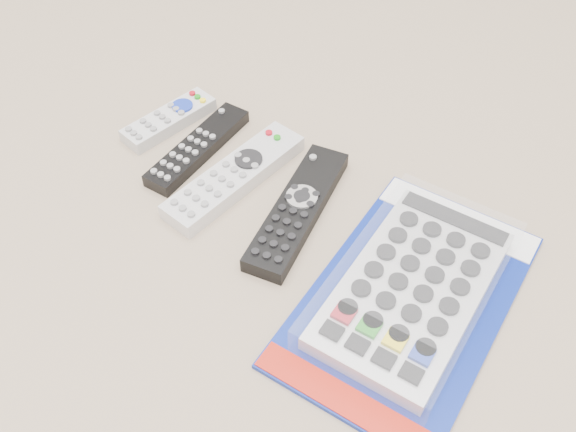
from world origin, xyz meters
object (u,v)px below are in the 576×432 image
Objects in this scene: remote_silver_dvd at (234,176)px; remote_slim_black at (197,148)px; jumbo_remote_packaged at (413,287)px; remote_large_black at (298,209)px; remote_small_grey at (169,119)px.

remote_slim_black is at bearing 174.02° from remote_silver_dvd.
remote_silver_dvd is 0.66× the size of jumbo_remote_packaged.
jumbo_remote_packaged is (0.25, -0.03, 0.01)m from remote_silver_dvd.
remote_slim_black is 0.82× the size of remote_large_black.
remote_large_black is at bearing 5.42° from remote_silver_dvd.
remote_small_grey is 0.66× the size of remote_large_black.
remote_small_grey is at bearing 160.84° from remote_slim_black.
remote_silver_dvd is at bearing -14.35° from remote_slim_black.
remote_silver_dvd is (0.14, -0.04, 0.00)m from remote_small_grey.
jumbo_remote_packaged reaches higher than remote_small_grey.
jumbo_remote_packaged reaches higher than remote_large_black.
remote_slim_black is 0.55× the size of jumbo_remote_packaged.
remote_silver_dvd is 0.26m from jumbo_remote_packaged.
jumbo_remote_packaged is (0.32, -0.04, 0.01)m from remote_slim_black.
jumbo_remote_packaged is at bearing -20.70° from remote_large_black.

